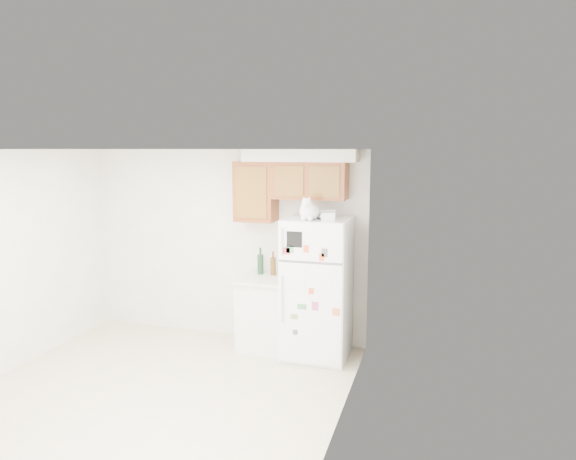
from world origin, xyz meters
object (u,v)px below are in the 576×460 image
at_px(storage_box_back, 327,214).
at_px(bottle_green, 260,261).
at_px(bottle_amber, 273,263).
at_px(cat, 309,211).
at_px(base_counter, 265,312).
at_px(refrigerator, 317,288).
at_px(storage_box_front, 328,216).

distance_m(storage_box_back, bottle_green, 1.12).
height_order(bottle_green, bottle_amber, bottle_green).
distance_m(cat, bottle_amber, 1.00).
bearing_deg(cat, bottle_amber, 145.59).
height_order(storage_box_back, bottle_amber, storage_box_back).
distance_m(base_counter, cat, 1.51).
relative_size(base_counter, bottle_amber, 3.02).
height_order(refrigerator, storage_box_front, storage_box_front).
distance_m(base_counter, storage_box_back, 1.51).
xyz_separation_m(storage_box_front, bottle_amber, (-0.78, 0.36, -0.67)).
xyz_separation_m(base_counter, bottle_amber, (0.07, 0.13, 0.61)).
bearing_deg(refrigerator, bottle_green, 165.49).
height_order(storage_box_front, bottle_amber, storage_box_front).
relative_size(bottle_green, bottle_amber, 1.13).
xyz_separation_m(refrigerator, base_counter, (-0.69, 0.07, -0.39)).
bearing_deg(storage_box_back, base_counter, 152.99).
bearing_deg(refrigerator, base_counter, 173.91).
bearing_deg(refrigerator, storage_box_back, 20.90).
bearing_deg(base_counter, refrigerator, -6.09).
height_order(base_counter, cat, cat).
bearing_deg(bottle_amber, storage_box_back, -12.85).
relative_size(storage_box_back, bottle_green, 0.52).
distance_m(base_counter, bottle_green, 0.65).
xyz_separation_m(base_counter, cat, (0.63, -0.26, 1.34)).
xyz_separation_m(refrigerator, cat, (-0.06, -0.18, 0.96)).
bearing_deg(refrigerator, bottle_amber, 162.02).
bearing_deg(cat, storage_box_front, 7.10).
xyz_separation_m(refrigerator, bottle_amber, (-0.62, 0.20, 0.22)).
distance_m(refrigerator, base_counter, 0.79).
bearing_deg(bottle_amber, storage_box_front, -24.72).
xyz_separation_m(storage_box_back, bottle_amber, (-0.72, 0.16, -0.68)).
height_order(refrigerator, bottle_green, refrigerator).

